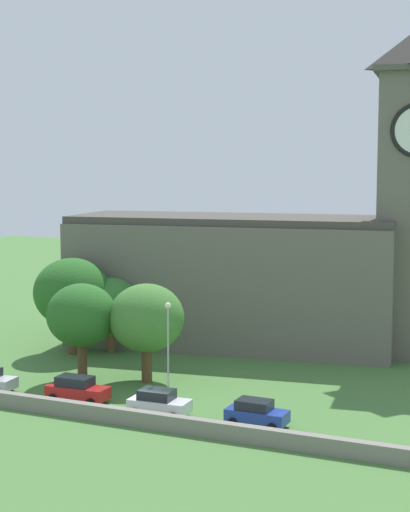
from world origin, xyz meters
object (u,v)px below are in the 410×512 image
object	(u,v)px
tree_riverside_west	(82,316)
tree_churchyard	(72,293)
church	(275,260)
tree_by_tower	(146,318)
streetlamp_west_mid	(168,337)
car_red	(77,389)
car_white	(159,403)
car_blue	(256,413)
tree_riverside_east	(111,304)

from	to	relation	value
tree_riverside_west	tree_churchyard	bearing A→B (deg)	127.75
church	tree_by_tower	distance (m)	17.83
streetlamp_west_mid	car_red	bearing A→B (deg)	-157.06
tree_riverside_west	streetlamp_west_mid	bearing A→B (deg)	-16.13
car_white	tree_riverside_west	size ratio (longest dim) A/B	0.54
car_blue	streetlamp_west_mid	size ratio (longest dim) A/B	0.55
church	car_white	bearing A→B (deg)	-89.63
tree_churchyard	tree_by_tower	xyz separation A→B (m)	(11.00, -6.00, -0.50)
car_blue	tree_riverside_east	size ratio (longest dim) A/B	0.59
car_blue	tree_riverside_west	xyz separation A→B (m)	(-16.95, 5.10, 4.48)
car_blue	tree_by_tower	distance (m)	14.62
streetlamp_west_mid	tree_riverside_east	distance (m)	17.41
church	car_blue	xyz separation A→B (m)	(7.15, -23.85, -7.48)
car_red	car_blue	distance (m)	14.04
car_white	tree_churchyard	size ratio (longest dim) A/B	0.48
tree_by_tower	church	bearing A→B (deg)	73.67
car_white	tree_riverside_east	world-z (taller)	tree_riverside_east
church	tree_churchyard	xyz separation A→B (m)	(-15.93, -10.84, -2.67)
tree_churchyard	tree_riverside_east	xyz separation A→B (m)	(3.01, 1.86, -1.14)
church	car_red	xyz separation A→B (m)	(-6.89, -24.01, -7.41)
car_red	tree_churchyard	distance (m)	16.66
tree_riverside_west	tree_riverside_east	world-z (taller)	tree_riverside_west
car_white	car_blue	xyz separation A→B (m)	(6.99, 0.68, -0.04)
car_blue	car_red	bearing A→B (deg)	-179.36
streetlamp_west_mid	tree_churchyard	world-z (taller)	tree_churchyard
car_blue	tree_riverside_west	size ratio (longest dim) A/B	0.52
streetlamp_west_mid	car_white	bearing A→B (deg)	-74.81
car_red	tree_riverside_west	size ratio (longest dim) A/B	0.59
church	car_blue	size ratio (longest dim) A/B	9.09
tree_riverside_east	car_blue	bearing A→B (deg)	-36.54
car_red	car_blue	xyz separation A→B (m)	(14.04, 0.16, -0.07)
car_red	streetlamp_west_mid	world-z (taller)	streetlamp_west_mid
streetlamp_west_mid	tree_riverside_east	size ratio (longest dim) A/B	1.06
car_white	streetlamp_west_mid	bearing A→B (deg)	105.19
car_blue	church	bearing A→B (deg)	106.69
car_white	church	bearing A→B (deg)	90.37
tree_churchyard	tree_by_tower	distance (m)	12.53
streetlamp_west_mid	tree_by_tower	xyz separation A→B (m)	(-4.24, 4.55, 0.26)
tree_riverside_west	church	bearing A→B (deg)	62.40
car_blue	tree_churchyard	xyz separation A→B (m)	(-23.08, 13.01, 4.81)
car_blue	car_white	bearing A→B (deg)	-174.46
car_blue	tree_by_tower	bearing A→B (deg)	149.86
tree_churchyard	car_blue	bearing A→B (deg)	-29.41
tree_by_tower	tree_riverside_west	world-z (taller)	tree_by_tower
church	tree_riverside_east	world-z (taller)	church
streetlamp_west_mid	tree_riverside_east	world-z (taller)	streetlamp_west_mid
streetlamp_west_mid	tree_riverside_east	xyz separation A→B (m)	(-12.22, 12.40, -0.37)
tree_churchyard	tree_riverside_west	world-z (taller)	tree_churchyard
car_blue	tree_churchyard	size ratio (longest dim) A/B	0.46
church	car_blue	distance (m)	26.00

